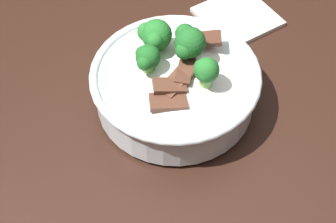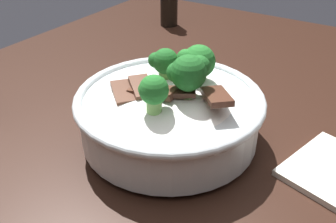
% 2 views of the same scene
% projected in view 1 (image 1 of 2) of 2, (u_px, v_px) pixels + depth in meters
% --- Properties ---
extents(dining_table, '(1.35, 0.93, 0.83)m').
position_uv_depth(dining_table, '(211.00, 178.00, 0.83)').
color(dining_table, black).
rests_on(dining_table, ground).
extents(rice_bowl, '(0.24, 0.24, 0.13)m').
position_uv_depth(rice_bowl, '(174.00, 84.00, 0.73)').
color(rice_bowl, silver).
rests_on(rice_bowl, dining_table).
extents(folded_napkin, '(0.14, 0.14, 0.01)m').
position_uv_depth(folded_napkin, '(237.00, 17.00, 0.88)').
color(folded_napkin, silver).
rests_on(folded_napkin, dining_table).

